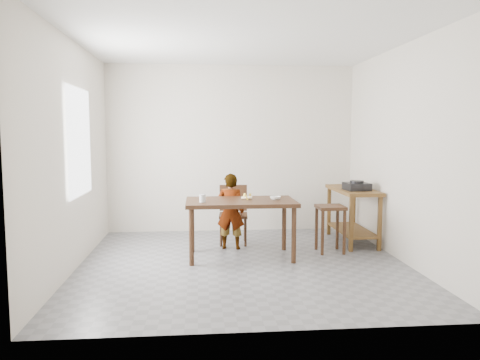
{
  "coord_description": "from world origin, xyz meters",
  "views": [
    {
      "loc": [
        -0.54,
        -5.62,
        1.61
      ],
      "look_at": [
        0.0,
        0.4,
        1.0
      ],
      "focal_mm": 35.0,
      "sensor_mm": 36.0,
      "label": 1
    }
  ],
  "objects": [
    {
      "name": "gas_burner",
      "position": [
        1.7,
        0.78,
        0.85
      ],
      "size": [
        0.35,
        0.35,
        0.11
      ],
      "primitive_type": "cube",
      "rotation": [
        0.0,
        0.0,
        0.08
      ],
      "color": "black",
      "rests_on": "prep_counter"
    },
    {
      "name": "glass_tumbler",
      "position": [
        -0.49,
        0.16,
        0.8
      ],
      "size": [
        0.1,
        0.1,
        0.1
      ],
      "primitive_type": "cylinder",
      "rotation": [
        0.0,
        0.0,
        0.38
      ],
      "color": "silver",
      "rests_on": "dining_table"
    },
    {
      "name": "child",
      "position": [
        -0.1,
        0.77,
        0.53
      ],
      "size": [
        0.43,
        0.33,
        1.06
      ],
      "primitive_type": "imported",
      "rotation": [
        0.0,
        0.0,
        2.94
      ],
      "color": "white",
      "rests_on": "floor"
    },
    {
      "name": "stool",
      "position": [
        1.23,
        0.46,
        0.32
      ],
      "size": [
        0.37,
        0.37,
        0.64
      ],
      "primitive_type": null,
      "rotation": [
        0.0,
        0.0,
        0.02
      ],
      "color": "#392112",
      "rests_on": "floor"
    },
    {
      "name": "banana",
      "position": [
        0.08,
        0.35,
        0.78
      ],
      "size": [
        0.18,
        0.15,
        0.06
      ],
      "primitive_type": null,
      "rotation": [
        0.0,
        0.0,
        -0.3
      ],
      "color": "#E9BF58",
      "rests_on": "dining_table"
    },
    {
      "name": "serving_bowl",
      "position": [
        1.74,
        1.19,
        0.83
      ],
      "size": [
        0.26,
        0.26,
        0.05
      ],
      "primitive_type": "imported",
      "rotation": [
        0.0,
        0.0,
        -0.31
      ],
      "color": "white",
      "rests_on": "prep_counter"
    },
    {
      "name": "wall_front",
      "position": [
        0.0,
        -2.02,
        1.35
      ],
      "size": [
        4.0,
        0.04,
        2.7
      ],
      "primitive_type": "cube",
      "color": "silver",
      "rests_on": "ground"
    },
    {
      "name": "dining_chair",
      "position": [
        -0.04,
        1.06,
        0.42
      ],
      "size": [
        0.44,
        0.44,
        0.84
      ],
      "primitive_type": null,
      "rotation": [
        0.0,
        0.0,
        -0.08
      ],
      "color": "#392112",
      "rests_on": "floor"
    },
    {
      "name": "ceiling",
      "position": [
        0.0,
        0.0,
        2.72
      ],
      "size": [
        4.0,
        4.0,
        0.04
      ],
      "primitive_type": "cube",
      "color": "white",
      "rests_on": "wall_back"
    },
    {
      "name": "prep_counter",
      "position": [
        1.72,
        1.0,
        0.4
      ],
      "size": [
        0.5,
        1.2,
        0.8
      ],
      "primitive_type": null,
      "color": "brown",
      "rests_on": "floor"
    },
    {
      "name": "floor",
      "position": [
        0.0,
        0.0,
        -0.02
      ],
      "size": [
        4.0,
        4.0,
        0.04
      ],
      "primitive_type": "cube",
      "color": "slate",
      "rests_on": "ground"
    },
    {
      "name": "dining_table",
      "position": [
        0.0,
        0.3,
        0.38
      ],
      "size": [
        1.4,
        0.8,
        0.75
      ],
      "primitive_type": null,
      "color": "#392112",
      "rests_on": "floor"
    },
    {
      "name": "wall_back",
      "position": [
        0.0,
        2.02,
        1.35
      ],
      "size": [
        4.0,
        0.04,
        2.7
      ],
      "primitive_type": "cube",
      "color": "silver",
      "rests_on": "ground"
    },
    {
      "name": "small_bowl",
      "position": [
        0.45,
        0.29,
        0.77
      ],
      "size": [
        0.18,
        0.18,
        0.04
      ],
      "primitive_type": "imported",
      "rotation": [
        0.0,
        0.0,
        -0.34
      ],
      "color": "white",
      "rests_on": "dining_table"
    },
    {
      "name": "wall_right",
      "position": [
        2.02,
        0.0,
        1.35
      ],
      "size": [
        0.04,
        4.0,
        2.7
      ],
      "primitive_type": "cube",
      "color": "silver",
      "rests_on": "ground"
    },
    {
      "name": "window_pane",
      "position": [
        -1.97,
        0.2,
        1.5
      ],
      "size": [
        0.02,
        1.1,
        1.3
      ],
      "primitive_type": "cube",
      "color": "white",
      "rests_on": "wall_left"
    },
    {
      "name": "wall_left",
      "position": [
        -2.02,
        0.0,
        1.35
      ],
      "size": [
        0.04,
        4.0,
        2.7
      ],
      "primitive_type": "cube",
      "color": "silver",
      "rests_on": "ground"
    }
  ]
}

